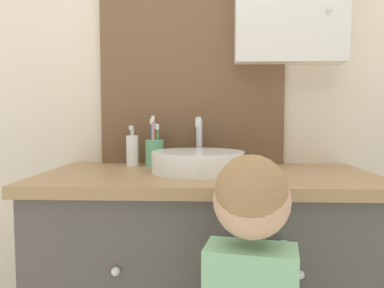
{
  "coord_description": "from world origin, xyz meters",
  "views": [
    {
      "loc": [
        0.0,
        -0.9,
        1.01
      ],
      "look_at": [
        -0.05,
        0.28,
        0.92
      ],
      "focal_mm": 35.0,
      "sensor_mm": 36.0,
      "label": 1
    }
  ],
  "objects": [
    {
      "name": "toothbrush_holder",
      "position": [
        -0.2,
        0.51,
        0.88
      ],
      "size": [
        0.07,
        0.07,
        0.19
      ],
      "color": "#66B27F",
      "rests_on": "vanity_counter"
    },
    {
      "name": "soap_dispenser",
      "position": [
        -0.28,
        0.5,
        0.88
      ],
      "size": [
        0.05,
        0.05,
        0.15
      ],
      "color": "white",
      "rests_on": "vanity_counter"
    },
    {
      "name": "sink_basin",
      "position": [
        -0.03,
        0.35,
        0.86
      ],
      "size": [
        0.31,
        0.36,
        0.19
      ],
      "color": "white",
      "rests_on": "vanity_counter"
    },
    {
      "name": "wall_back",
      "position": [
        0.01,
        0.62,
        1.27
      ],
      "size": [
        3.2,
        0.18,
        2.5
      ],
      "color": "beige",
      "rests_on": "ground_plane"
    }
  ]
}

